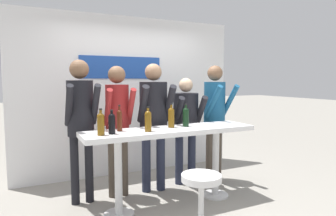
{
  "coord_description": "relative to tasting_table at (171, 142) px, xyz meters",
  "views": [
    {
      "loc": [
        -1.65,
        -3.3,
        1.6
      ],
      "look_at": [
        0.0,
        0.08,
        1.24
      ],
      "focal_mm": 32.0,
      "sensor_mm": 36.0,
      "label": 1
    }
  ],
  "objects": [
    {
      "name": "back_wall",
      "position": [
        -0.0,
        1.56,
        0.5
      ],
      "size": [
        3.8,
        0.12,
        2.64
      ],
      "color": "white",
      "rests_on": "ground_plane"
    },
    {
      "name": "wine_bottle_1",
      "position": [
        -0.76,
        -0.05,
        0.3
      ],
      "size": [
        0.08,
        0.08,
        0.27
      ],
      "color": "black",
      "rests_on": "tasting_table"
    },
    {
      "name": "wine_bottle_3",
      "position": [
        -0.34,
        -0.08,
        0.31
      ],
      "size": [
        0.08,
        0.08,
        0.29
      ],
      "color": "brown",
      "rests_on": "tasting_table"
    },
    {
      "name": "wine_bottle_2",
      "position": [
        -0.89,
        -0.08,
        0.31
      ],
      "size": [
        0.08,
        0.08,
        0.3
      ],
      "color": "brown",
      "rests_on": "tasting_table"
    },
    {
      "name": "wine_bottle_5",
      "position": [
        0.04,
        0.07,
        0.31
      ],
      "size": [
        0.08,
        0.08,
        0.31
      ],
      "color": "brown",
      "rests_on": "tasting_table"
    },
    {
      "name": "person_center_right",
      "position": [
        1.04,
        0.55,
        0.32
      ],
      "size": [
        0.41,
        0.55,
        1.81
      ],
      "rotation": [
        0.0,
        0.0,
        0.05
      ],
      "color": "#473D33",
      "rests_on": "ground_plane"
    },
    {
      "name": "ground_plane",
      "position": [
        0.0,
        0.0,
        -0.82
      ],
      "size": [
        40.0,
        40.0,
        0.0
      ],
      "primitive_type": "plane",
      "color": "gray"
    },
    {
      "name": "person_center_left",
      "position": [
        -0.0,
        0.54,
        0.31
      ],
      "size": [
        0.52,
        0.62,
        1.82
      ],
      "rotation": [
        0.0,
        0.0,
        -0.14
      ],
      "color": "#23283D",
      "rests_on": "ground_plane"
    },
    {
      "name": "person_far_left",
      "position": [
        -1.0,
        0.55,
        0.35
      ],
      "size": [
        0.4,
        0.54,
        1.84
      ],
      "rotation": [
        0.0,
        0.0,
        -0.02
      ],
      "color": "black",
      "rests_on": "ground_plane"
    },
    {
      "name": "wine_bottle_0",
      "position": [
        0.24,
        0.06,
        0.31
      ],
      "size": [
        0.08,
        0.08,
        0.29
      ],
      "color": "black",
      "rests_on": "tasting_table"
    },
    {
      "name": "person_left",
      "position": [
        -0.52,
        0.57,
        0.3
      ],
      "size": [
        0.41,
        0.55,
        1.78
      ],
      "rotation": [
        0.0,
        0.0,
        -0.1
      ],
      "color": "#473D33",
      "rests_on": "ground_plane"
    },
    {
      "name": "tasting_table",
      "position": [
        0.0,
        0.0,
        0.0
      ],
      "size": [
        2.2,
        0.54,
        0.99
      ],
      "color": "white",
      "rests_on": "ground_plane"
    },
    {
      "name": "wine_bottle_4",
      "position": [
        -0.63,
        0.09,
        0.31
      ],
      "size": [
        0.06,
        0.06,
        0.31
      ],
      "color": "#4C1E0F",
      "rests_on": "tasting_table"
    },
    {
      "name": "person_center",
      "position": [
        0.56,
        0.62,
        0.18
      ],
      "size": [
        0.49,
        0.57,
        1.62
      ],
      "rotation": [
        0.0,
        0.0,
        -0.13
      ],
      "color": "#23283D",
      "rests_on": "ground_plane"
    },
    {
      "name": "bar_stool",
      "position": [
        -0.04,
        -0.78,
        -0.4
      ],
      "size": [
        0.44,
        0.44,
        0.63
      ],
      "color": "silver",
      "rests_on": "ground_plane"
    }
  ]
}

